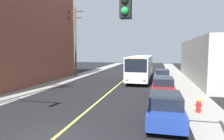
{
  "coord_description": "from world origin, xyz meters",
  "views": [
    {
      "loc": [
        4.4,
        -7.54,
        3.83
      ],
      "look_at": [
        0.0,
        11.52,
        2.0
      ],
      "focal_mm": 31.97,
      "sensor_mm": 36.0,
      "label": 1
    }
  ],
  "objects_px": {
    "fire_hydrant": "(199,105)",
    "utility_pole_mid": "(75,39)",
    "parked_car_red": "(163,87)",
    "traffic_signal_right_corner": "(196,34)",
    "city_bus": "(141,66)",
    "parked_car_blue": "(165,108)",
    "parked_car_silver": "(162,76)"
  },
  "relations": [
    {
      "from": "parked_car_silver",
      "to": "fire_hydrant",
      "type": "xyz_separation_m",
      "value": [
        1.93,
        -12.38,
        -0.26
      ]
    },
    {
      "from": "parked_car_silver",
      "to": "city_bus",
      "type": "bearing_deg",
      "value": 147.57
    },
    {
      "from": "utility_pole_mid",
      "to": "fire_hydrant",
      "type": "height_order",
      "value": "utility_pole_mid"
    },
    {
      "from": "parked_car_silver",
      "to": "utility_pole_mid",
      "type": "distance_m",
      "value": 13.52
    },
    {
      "from": "parked_car_silver",
      "to": "traffic_signal_right_corner",
      "type": "distance_m",
      "value": 19.41
    },
    {
      "from": "parked_car_red",
      "to": "utility_pole_mid",
      "type": "xyz_separation_m",
      "value": [
        -12.33,
        10.22,
        4.82
      ]
    },
    {
      "from": "city_bus",
      "to": "traffic_signal_right_corner",
      "type": "relative_size",
      "value": 2.03
    },
    {
      "from": "city_bus",
      "to": "parked_car_blue",
      "type": "height_order",
      "value": "city_bus"
    },
    {
      "from": "parked_car_silver",
      "to": "utility_pole_mid",
      "type": "bearing_deg",
      "value": 168.47
    },
    {
      "from": "parked_car_blue",
      "to": "parked_car_red",
      "type": "xyz_separation_m",
      "value": [
        0.05,
        6.66,
        0.0
      ]
    },
    {
      "from": "utility_pole_mid",
      "to": "fire_hydrant",
      "type": "bearing_deg",
      "value": -46.17
    },
    {
      "from": "parked_car_blue",
      "to": "parked_car_red",
      "type": "distance_m",
      "value": 6.66
    },
    {
      "from": "parked_car_red",
      "to": "utility_pole_mid",
      "type": "distance_m",
      "value": 16.73
    },
    {
      "from": "city_bus",
      "to": "parked_car_silver",
      "type": "distance_m",
      "value": 3.37
    },
    {
      "from": "parked_car_silver",
      "to": "utility_pole_mid",
      "type": "relative_size",
      "value": 0.44
    },
    {
      "from": "parked_car_red",
      "to": "traffic_signal_right_corner",
      "type": "height_order",
      "value": "traffic_signal_right_corner"
    },
    {
      "from": "parked_car_blue",
      "to": "traffic_signal_right_corner",
      "type": "relative_size",
      "value": 0.73
    },
    {
      "from": "city_bus",
      "to": "utility_pole_mid",
      "type": "bearing_deg",
      "value": 175.29
    },
    {
      "from": "utility_pole_mid",
      "to": "traffic_signal_right_corner",
      "type": "bearing_deg",
      "value": -59.23
    },
    {
      "from": "city_bus",
      "to": "traffic_signal_right_corner",
      "type": "height_order",
      "value": "traffic_signal_right_corner"
    },
    {
      "from": "parked_car_blue",
      "to": "utility_pole_mid",
      "type": "distance_m",
      "value": 21.42
    },
    {
      "from": "parked_car_silver",
      "to": "parked_car_blue",
      "type": "bearing_deg",
      "value": -90.39
    },
    {
      "from": "parked_car_blue",
      "to": "parked_car_silver",
      "type": "bearing_deg",
      "value": 89.61
    },
    {
      "from": "parked_car_blue",
      "to": "parked_car_red",
      "type": "relative_size",
      "value": 1.0
    },
    {
      "from": "city_bus",
      "to": "fire_hydrant",
      "type": "height_order",
      "value": "city_bus"
    },
    {
      "from": "parked_car_red",
      "to": "traffic_signal_right_corner",
      "type": "bearing_deg",
      "value": -87.29
    },
    {
      "from": "parked_car_silver",
      "to": "traffic_signal_right_corner",
      "type": "xyz_separation_m",
      "value": [
        0.49,
        -19.09,
        3.46
      ]
    },
    {
      "from": "utility_pole_mid",
      "to": "traffic_signal_right_corner",
      "type": "distance_m",
      "value": 25.19
    },
    {
      "from": "traffic_signal_right_corner",
      "to": "fire_hydrant",
      "type": "xyz_separation_m",
      "value": [
        1.44,
        6.71,
        -3.72
      ]
    },
    {
      "from": "fire_hydrant",
      "to": "utility_pole_mid",
      "type": "bearing_deg",
      "value": 133.83
    },
    {
      "from": "parked_car_blue",
      "to": "fire_hydrant",
      "type": "relative_size",
      "value": 5.24
    },
    {
      "from": "parked_car_blue",
      "to": "fire_hydrant",
      "type": "height_order",
      "value": "parked_car_blue"
    }
  ]
}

